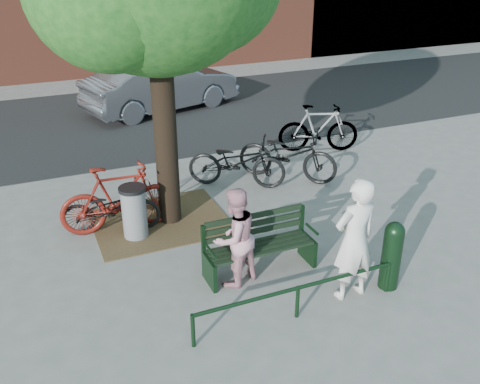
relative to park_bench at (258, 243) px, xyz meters
name	(u,v)px	position (x,y,z in m)	size (l,w,h in m)	color
ground	(260,271)	(0.00, -0.08, -0.48)	(90.00, 90.00, 0.00)	gray
dirt_pit	(160,221)	(-1.00, 2.12, -0.47)	(2.40, 2.00, 0.02)	brown
road	(135,118)	(0.00, 8.42, -0.47)	(40.00, 7.00, 0.01)	black
park_bench	(258,243)	(0.00, 0.00, 0.00)	(1.74, 0.54, 0.97)	black
guard_railing	(298,293)	(0.00, -1.28, -0.08)	(3.06, 0.06, 0.51)	black
person_left	(354,240)	(0.95, -1.13, 0.45)	(0.68, 0.44, 1.86)	silver
person_right	(235,238)	(-0.47, -0.18, 0.30)	(0.75, 0.59, 1.55)	#CA8B98
bollard	(392,253)	(1.60, -1.18, 0.10)	(0.29, 0.29, 1.09)	black
litter_bin	(134,212)	(-1.53, 1.77, 0.00)	(0.46, 0.46, 0.95)	gray
bicycle_a	(111,208)	(-1.87, 2.12, -0.03)	(0.60, 1.71, 0.90)	black
bicycle_b	(119,198)	(-1.70, 2.12, 0.14)	(0.58, 2.05, 1.23)	#60140D
bicycle_c	(237,162)	(0.91, 3.03, 0.06)	(0.71, 2.04, 1.07)	black
bicycle_d	(319,128)	(3.52, 4.12, 0.10)	(0.55, 1.94, 1.16)	gray
bicycle_e	(288,154)	(2.05, 2.92, 0.09)	(0.75, 2.16, 1.14)	black
parked_car	(162,85)	(0.97, 8.92, 0.29)	(1.63, 4.67, 1.54)	slate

